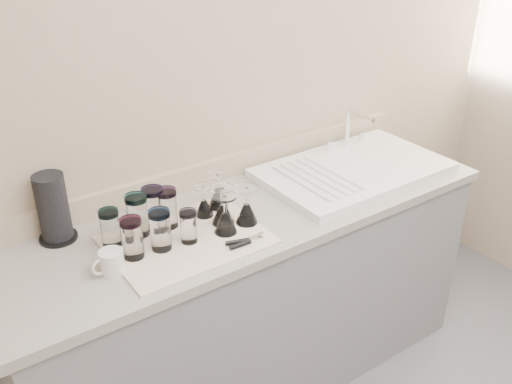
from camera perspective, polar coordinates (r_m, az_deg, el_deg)
counter_unit at (r=2.51m, az=-0.47°, el=-10.62°), size 2.06×0.62×0.90m
sink_unit at (r=2.56m, az=9.69°, el=2.27°), size 0.82×0.50×0.22m
dish_towel at (r=2.07m, az=-6.97°, el=-4.73°), size 0.55×0.42×0.01m
tumbler_teal at (r=2.04m, az=-14.37°, el=-3.50°), size 0.07×0.07×0.14m
tumbler_cyan at (r=2.08m, az=-11.78°, el=-2.28°), size 0.08×0.08×0.16m
tumbler_purple at (r=2.11m, az=-8.86°, el=-1.58°), size 0.08×0.08×0.15m
tumbler_magenta at (r=1.96m, az=-12.27°, el=-4.51°), size 0.07×0.07×0.15m
tumbler_blue at (r=1.99m, az=-9.54°, el=-3.73°), size 0.08×0.08×0.15m
tumbler_lavender at (r=2.02m, az=-6.77°, el=-3.41°), size 0.06×0.06×0.12m
tumbler_extra at (r=2.12m, az=-10.22°, el=-1.53°), size 0.08×0.08×0.16m
goblet_back_left at (r=2.18m, az=-5.21°, el=-1.34°), size 0.07×0.07×0.13m
goblet_back_right at (r=2.23m, az=-3.83°, el=-0.38°), size 0.08×0.08×0.14m
goblet_front_left at (r=2.07m, az=-3.07°, el=-2.79°), size 0.08×0.08×0.15m
goblet_front_right at (r=2.12m, az=-0.94°, el=-1.89°), size 0.08×0.08×0.15m
goblet_extra at (r=2.12m, az=-3.33°, el=-1.93°), size 0.08×0.08×0.15m
can_opener at (r=2.02m, az=-1.04°, el=-4.97°), size 0.14×0.06×0.02m
white_mug at (r=1.93m, az=-14.30°, el=-6.84°), size 0.12×0.09×0.08m
paper_towel_roll at (r=2.12m, az=-19.62°, el=-1.58°), size 0.14×0.14×0.25m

